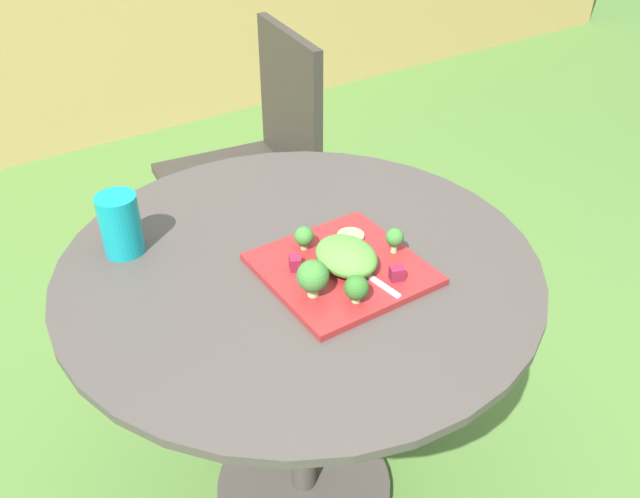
{
  "coord_description": "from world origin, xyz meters",
  "views": [
    {
      "loc": [
        -0.55,
        -0.9,
        1.5
      ],
      "look_at": [
        0.02,
        -0.04,
        0.78
      ],
      "focal_mm": 37.49,
      "sensor_mm": 36.0,
      "label": 1
    }
  ],
  "objects_px": {
    "salad_plate": "(342,269)",
    "fork": "(364,273)",
    "patio_chair": "(260,152)",
    "drinking_glass": "(121,227)"
  },
  "relations": [
    {
      "from": "drinking_glass",
      "to": "fork",
      "type": "bearing_deg",
      "value": -44.92
    },
    {
      "from": "salad_plate",
      "to": "fork",
      "type": "relative_size",
      "value": 1.84
    },
    {
      "from": "salad_plate",
      "to": "drinking_glass",
      "type": "distance_m",
      "value": 0.44
    },
    {
      "from": "fork",
      "to": "patio_chair",
      "type": "bearing_deg",
      "value": 72.78
    },
    {
      "from": "patio_chair",
      "to": "salad_plate",
      "type": "distance_m",
      "value": 0.98
    },
    {
      "from": "patio_chair",
      "to": "fork",
      "type": "height_order",
      "value": "patio_chair"
    },
    {
      "from": "salad_plate",
      "to": "fork",
      "type": "bearing_deg",
      "value": -65.48
    },
    {
      "from": "patio_chair",
      "to": "fork",
      "type": "bearing_deg",
      "value": -107.22
    },
    {
      "from": "patio_chair",
      "to": "salad_plate",
      "type": "height_order",
      "value": "patio_chair"
    },
    {
      "from": "salad_plate",
      "to": "drinking_glass",
      "type": "relative_size",
      "value": 2.29
    }
  ]
}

